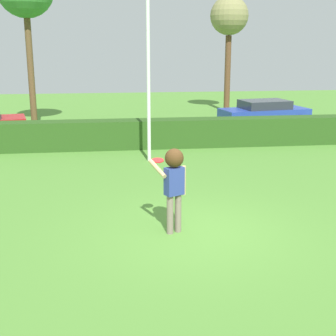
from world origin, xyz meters
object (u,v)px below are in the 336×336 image
at_px(parked_car_blue, 264,112).
at_px(oak_tree, 229,18).
at_px(person, 174,178).
at_px(frisbee, 158,160).
at_px(lamppost, 148,54).

height_order(parked_car_blue, oak_tree, oak_tree).
height_order(person, frisbee, person).
distance_m(frisbee, oak_tree, 18.93).
height_order(person, oak_tree, oak_tree).
height_order(lamppost, parked_car_blue, lamppost).
bearing_deg(frisbee, lamppost, 86.77).
bearing_deg(oak_tree, person, -107.42).
height_order(person, parked_car_blue, person).
height_order(frisbee, oak_tree, oak_tree).
bearing_deg(oak_tree, lamppost, -115.68).
xyz_separation_m(frisbee, oak_tree, (5.95, 17.57, 3.79)).
bearing_deg(lamppost, oak_tree, 64.32).
bearing_deg(person, frisbee, 120.97).
relative_size(lamppost, oak_tree, 1.00).
bearing_deg(parked_car_blue, oak_tree, 95.76).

